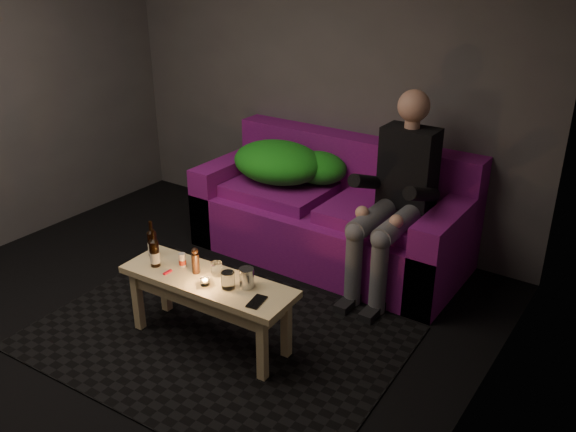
# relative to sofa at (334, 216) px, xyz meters

# --- Properties ---
(floor) EXTENTS (4.50, 4.50, 0.00)m
(floor) POSITION_rel_sofa_xyz_m (-0.42, -1.82, -0.34)
(floor) COLOR black
(floor) RESTS_ON ground
(room) EXTENTS (4.50, 4.50, 4.50)m
(room) POSITION_rel_sofa_xyz_m (-0.42, -1.35, 1.30)
(room) COLOR silver
(room) RESTS_ON ground
(rug) EXTENTS (2.40, 1.80, 0.01)m
(rug) POSITION_rel_sofa_xyz_m (-0.02, -1.48, -0.33)
(rug) COLOR black
(rug) RESTS_ON floor
(sofa) EXTENTS (2.18, 0.98, 0.94)m
(sofa) POSITION_rel_sofa_xyz_m (0.00, 0.00, 0.00)
(sofa) COLOR #701079
(sofa) RESTS_ON floor
(green_blanket) EXTENTS (0.96, 0.66, 0.33)m
(green_blanket) POSITION_rel_sofa_xyz_m (-0.47, -0.01, 0.37)
(green_blanket) COLOR #1C9E1E
(green_blanket) RESTS_ON sofa
(person) EXTENTS (0.39, 0.91, 1.46)m
(person) POSITION_rel_sofa_xyz_m (0.61, -0.18, 0.42)
(person) COLOR black
(person) RESTS_ON sofa
(coffee_table) EXTENTS (1.18, 0.42, 0.48)m
(coffee_table) POSITION_rel_sofa_xyz_m (-0.02, -1.53, 0.05)
(coffee_table) COLOR #E4BC85
(coffee_table) RESTS_ON rug
(beer_bottle_a) EXTENTS (0.06, 0.06, 0.25)m
(beer_bottle_a) POSITION_rel_sofa_xyz_m (-0.52, -1.50, 0.23)
(beer_bottle_a) COLOR black
(beer_bottle_a) RESTS_ON coffee_table
(beer_bottle_b) EXTENTS (0.06, 0.06, 0.26)m
(beer_bottle_b) POSITION_rel_sofa_xyz_m (-0.40, -1.59, 0.23)
(beer_bottle_b) COLOR black
(beer_bottle_b) RESTS_ON coffee_table
(salt_shaker) EXTENTS (0.06, 0.06, 0.09)m
(salt_shaker) POSITION_rel_sofa_xyz_m (-0.25, -1.50, 0.18)
(salt_shaker) COLOR silver
(salt_shaker) RESTS_ON coffee_table
(pepper_mill) EXTENTS (0.06, 0.06, 0.13)m
(pepper_mill) POSITION_rel_sofa_xyz_m (-0.13, -1.51, 0.20)
(pepper_mill) COLOR black
(pepper_mill) RESTS_ON coffee_table
(tumbler_back) EXTENTS (0.09, 0.09, 0.08)m
(tumbler_back) POSITION_rel_sofa_xyz_m (-0.00, -1.45, 0.18)
(tumbler_back) COLOR white
(tumbler_back) RESTS_ON coffee_table
(tealight) EXTENTS (0.06, 0.06, 0.04)m
(tealight) POSITION_rel_sofa_xyz_m (0.02, -1.59, 0.16)
(tealight) COLOR white
(tealight) RESTS_ON coffee_table
(tumbler_front) EXTENTS (0.11, 0.11, 0.10)m
(tumbler_front) POSITION_rel_sofa_xyz_m (0.16, -1.54, 0.19)
(tumbler_front) COLOR white
(tumbler_front) RESTS_ON coffee_table
(steel_cup) EXTENTS (0.09, 0.09, 0.12)m
(steel_cup) POSITION_rel_sofa_xyz_m (0.25, -1.47, 0.20)
(steel_cup) COLOR silver
(steel_cup) RESTS_ON coffee_table
(smartphone) EXTENTS (0.10, 0.16, 0.01)m
(smartphone) POSITION_rel_sofa_xyz_m (0.40, -1.57, 0.14)
(smartphone) COLOR black
(smartphone) RESTS_ON coffee_table
(red_lighter) EXTENTS (0.02, 0.07, 0.01)m
(red_lighter) POSITION_rel_sofa_xyz_m (-0.27, -1.62, 0.14)
(red_lighter) COLOR red
(red_lighter) RESTS_ON coffee_table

